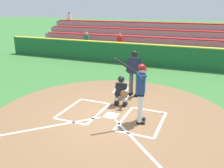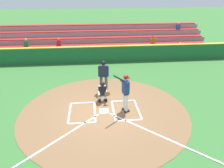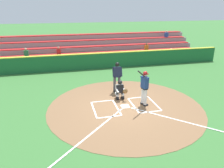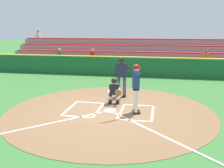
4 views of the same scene
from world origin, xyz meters
name	(u,v)px [view 2 (image 2 of 4)]	position (x,y,z in m)	size (l,w,h in m)	color
ground_plane	(104,111)	(0.00, 0.00, 0.00)	(120.00, 120.00, 0.00)	#387033
dirt_circle	(104,111)	(0.00, 0.00, 0.01)	(8.00, 8.00, 0.01)	brown
home_plate_and_chalk	(106,121)	(0.00, 0.88, 0.01)	(7.93, 4.91, 0.01)	white
batter	(125,90)	(-0.99, 0.08, 1.10)	(0.85, 0.86, 2.13)	white
catcher	(103,91)	(0.00, -0.97, 0.59)	(0.61, 0.61, 1.13)	black
plate_umpire	(104,74)	(-0.12, -2.10, 1.08)	(0.60, 0.44, 1.86)	#4C4C51
baseball	(133,100)	(-1.57, -0.84, 0.04)	(0.07, 0.07, 0.07)	white
backstop_wall	(98,54)	(0.00, -7.50, 0.65)	(22.00, 0.36, 1.31)	#1E6033
bleacher_stand	(96,42)	(0.00, -10.76, 0.85)	(20.00, 4.25, 3.00)	gray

